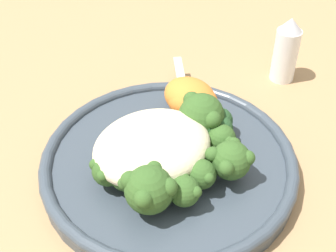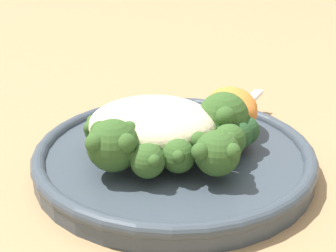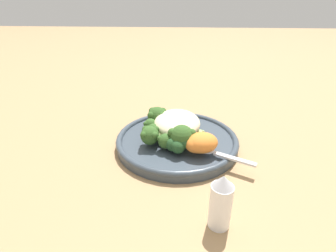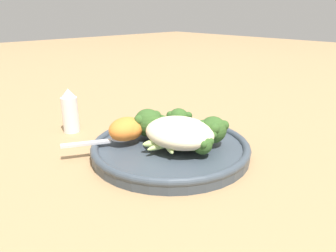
% 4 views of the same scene
% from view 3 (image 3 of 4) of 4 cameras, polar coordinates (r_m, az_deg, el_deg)
% --- Properties ---
extents(ground_plane, '(4.00, 4.00, 0.00)m').
position_cam_3_polar(ground_plane, '(0.51, 0.27, -5.35)').
color(ground_plane, '#9E7A51').
extents(plate, '(0.24, 0.24, 0.02)m').
position_cam_3_polar(plate, '(0.52, 1.99, -3.19)').
color(plate, '#38424C').
rests_on(plate, ground_plane).
extents(quinoa_mound, '(0.11, 0.09, 0.04)m').
position_cam_3_polar(quinoa_mound, '(0.52, 2.00, 0.66)').
color(quinoa_mound, beige).
rests_on(quinoa_mound, plate).
extents(broccoli_stalk_0, '(0.09, 0.05, 0.03)m').
position_cam_3_polar(broccoli_stalk_0, '(0.55, 2.77, 1.15)').
color(broccoli_stalk_0, '#ADC675').
rests_on(broccoli_stalk_0, plate).
extents(broccoli_stalk_1, '(0.07, 0.07, 0.03)m').
position_cam_3_polar(broccoli_stalk_1, '(0.55, 1.28, 1.11)').
color(broccoli_stalk_1, '#ADC675').
rests_on(broccoli_stalk_1, plate).
extents(broccoli_stalk_2, '(0.08, 0.12, 0.04)m').
position_cam_3_polar(broccoli_stalk_2, '(0.54, -1.01, 1.54)').
color(broccoli_stalk_2, '#ADC675').
rests_on(broccoli_stalk_2, plate).
extents(broccoli_stalk_3, '(0.03, 0.12, 0.03)m').
position_cam_3_polar(broccoli_stalk_3, '(0.53, -1.26, -0.18)').
color(broccoli_stalk_3, '#ADC675').
rests_on(broccoli_stalk_3, plate).
extents(broccoli_stalk_4, '(0.04, 0.10, 0.03)m').
position_cam_3_polar(broccoli_stalk_4, '(0.51, -0.19, -0.86)').
color(broccoli_stalk_4, '#ADC675').
rests_on(broccoli_stalk_4, plate).
extents(broccoli_stalk_5, '(0.08, 0.10, 0.03)m').
position_cam_3_polar(broccoli_stalk_5, '(0.49, -1.88, -1.77)').
color(broccoli_stalk_5, '#ADC675').
rests_on(broccoli_stalk_5, plate).
extents(broccoli_stalk_6, '(0.11, 0.08, 0.03)m').
position_cam_3_polar(broccoli_stalk_6, '(0.49, 1.21, -2.43)').
color(broccoli_stalk_6, '#ADC675').
rests_on(broccoli_stalk_6, plate).
extents(broccoli_stalk_7, '(0.09, 0.05, 0.04)m').
position_cam_3_polar(broccoli_stalk_7, '(0.47, 3.10, -2.28)').
color(broccoli_stalk_7, '#ADC675').
rests_on(broccoli_stalk_7, plate).
extents(sweet_potato_chunk_0, '(0.06, 0.06, 0.03)m').
position_cam_3_polar(sweet_potato_chunk_0, '(0.46, 6.52, -3.64)').
color(sweet_potato_chunk_0, orange).
rests_on(sweet_potato_chunk_0, plate).
extents(sweet_potato_chunk_1, '(0.06, 0.07, 0.04)m').
position_cam_3_polar(sweet_potato_chunk_1, '(0.46, 7.32, -3.61)').
color(sweet_potato_chunk_1, orange).
rests_on(sweet_potato_chunk_1, plate).
extents(kale_tuft, '(0.04, 0.04, 0.03)m').
position_cam_3_polar(kale_tuft, '(0.47, 2.24, -3.65)').
color(kale_tuft, '#234723').
rests_on(kale_tuft, plate).
extents(spoon, '(0.06, 0.10, 0.01)m').
position_cam_3_polar(spoon, '(0.47, 9.53, -5.48)').
color(spoon, silver).
rests_on(spoon, plate).
extents(salt_shaker, '(0.03, 0.03, 0.08)m').
position_cam_3_polar(salt_shaker, '(0.35, 11.44, -15.90)').
color(salt_shaker, white).
rests_on(salt_shaker, ground_plane).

